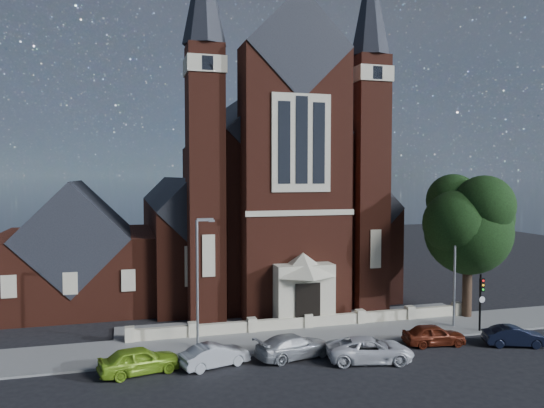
{
  "coord_description": "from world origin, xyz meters",
  "views": [
    {
      "loc": [
        -12.21,
        -27.93,
        10.67
      ],
      "look_at": [
        -1.04,
        12.0,
        8.45
      ],
      "focal_mm": 35.0,
      "sensor_mm": 36.0,
      "label": 1
    }
  ],
  "objects": [
    {
      "name": "traffic_signal",
      "position": [
        11.0,
        2.43,
        2.58
      ],
      "size": [
        0.28,
        0.42,
        4.0
      ],
      "color": "black",
      "rests_on": "ground"
    },
    {
      "name": "car_dark_red",
      "position": [
        6.45,
        0.94,
        0.66
      ],
      "size": [
        4.07,
        2.04,
        1.33
      ],
      "primitive_type": "imported",
      "rotation": [
        0.0,
        0.0,
        1.45
      ],
      "color": "#5E1F10",
      "rests_on": "ground"
    },
    {
      "name": "forecourt_wall",
      "position": [
        0.0,
        6.5,
        0.0
      ],
      "size": [
        24.0,
        0.4,
        0.9
      ],
      "primitive_type": "cube",
      "color": "#BEB397",
      "rests_on": "ground"
    },
    {
      "name": "car_silver_a",
      "position": [
        -7.46,
        0.92,
        0.65
      ],
      "size": [
        4.15,
        2.44,
        1.29
      ],
      "primitive_type": "imported",
      "rotation": [
        0.0,
        0.0,
        1.86
      ],
      "color": "#AAAEB2",
      "rests_on": "ground"
    },
    {
      "name": "street_lamp_right",
      "position": [
        10.09,
        4.0,
        4.6
      ],
      "size": [
        1.16,
        0.22,
        8.09
      ],
      "color": "gray",
      "rests_on": "ground"
    },
    {
      "name": "church",
      "position": [
        -0.0,
        22.94,
        8.19
      ],
      "size": [
        20.01,
        34.9,
        29.2
      ],
      "color": "#4F2015",
      "rests_on": "ground"
    },
    {
      "name": "pavement_strip",
      "position": [
        0.0,
        4.5,
        0.0
      ],
      "size": [
        60.0,
        5.0,
        0.12
      ],
      "primitive_type": "cube",
      "color": "slate",
      "rests_on": "ground"
    },
    {
      "name": "ground",
      "position": [
        0.0,
        15.0,
        0.0
      ],
      "size": [
        120.0,
        120.0,
        0.0
      ],
      "primitive_type": "plane",
      "color": "black",
      "rests_on": "ground"
    },
    {
      "name": "car_lime_van",
      "position": [
        -11.55,
        0.99,
        0.73
      ],
      "size": [
        4.58,
        2.6,
        1.47
      ],
      "primitive_type": "imported",
      "rotation": [
        0.0,
        0.0,
        1.78
      ],
      "color": "#7FAE22",
      "rests_on": "ground"
    },
    {
      "name": "car_white_suv",
      "position": [
        1.26,
        -0.65,
        0.69
      ],
      "size": [
        5.35,
        3.27,
        1.38
      ],
      "primitive_type": "imported",
      "rotation": [
        0.0,
        0.0,
        1.36
      ],
      "color": "white",
      "rests_on": "ground"
    },
    {
      "name": "car_silver_b",
      "position": [
        -2.76,
        1.13,
        0.68
      ],
      "size": [
        5.04,
        3.01,
        1.37
      ],
      "primitive_type": "imported",
      "rotation": [
        0.0,
        0.0,
        1.82
      ],
      "color": "#94979A",
      "rests_on": "ground"
    },
    {
      "name": "forecourt_paving",
      "position": [
        0.0,
        8.5,
        0.0
      ],
      "size": [
        26.0,
        3.0,
        0.14
      ],
      "primitive_type": "cube",
      "color": "slate",
      "rests_on": "ground"
    },
    {
      "name": "street_tree",
      "position": [
        12.6,
        5.71,
        6.96
      ],
      "size": [
        6.4,
        6.6,
        10.7
      ],
      "color": "black",
      "rests_on": "ground"
    },
    {
      "name": "car_navy",
      "position": [
        11.23,
        -0.58,
        0.62
      ],
      "size": [
        3.98,
        2.45,
        1.24
      ],
      "primitive_type": "imported",
      "rotation": [
        0.0,
        0.0,
        1.24
      ],
      "color": "black",
      "rests_on": "ground"
    },
    {
      "name": "street_lamp_left",
      "position": [
        -7.91,
        4.0,
        4.6
      ],
      "size": [
        1.16,
        0.22,
        8.09
      ],
      "color": "gray",
      "rests_on": "ground"
    },
    {
      "name": "parish_hall",
      "position": [
        -16.0,
        18.0,
        4.01
      ],
      "size": [
        12.0,
        12.2,
        10.24
      ],
      "color": "#4F2015",
      "rests_on": "ground"
    }
  ]
}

